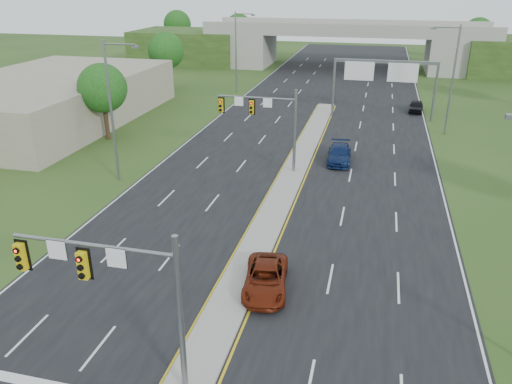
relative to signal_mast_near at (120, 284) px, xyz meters
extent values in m
cube|color=black|center=(2.26, 35.07, -4.72)|extent=(24.00, 160.00, 0.02)
cube|color=gray|center=(2.26, 23.07, -4.63)|extent=(2.00, 54.00, 0.16)
cube|color=gold|center=(1.11, 23.07, -4.70)|extent=(0.12, 54.00, 0.01)
cube|color=gold|center=(3.41, 23.07, -4.70)|extent=(0.12, 54.00, 0.01)
cube|color=silver|center=(-9.54, 35.07, -4.70)|extent=(0.12, 160.00, 0.01)
cube|color=silver|center=(14.06, 35.07, -4.70)|extent=(0.12, 160.00, 0.01)
cube|color=silver|center=(-4.24, -0.93, -4.70)|extent=(10.50, 0.50, 0.01)
cylinder|color=slate|center=(2.26, 0.07, -1.23)|extent=(0.24, 0.24, 7.00)
cylinder|color=slate|center=(-0.99, 0.07, 1.47)|extent=(6.50, 0.16, 0.16)
cube|color=gold|center=(-1.31, -0.18, 0.72)|extent=(0.35, 0.25, 1.10)
cube|color=gold|center=(-3.91, -0.18, 0.72)|extent=(0.35, 0.25, 1.10)
cube|color=black|center=(-1.31, -0.04, 0.72)|extent=(0.55, 0.04, 1.30)
cube|color=black|center=(-3.91, -0.04, 0.72)|extent=(0.55, 0.04, 1.30)
sphere|color=#FF0C05|center=(-1.31, -0.31, 1.07)|extent=(0.20, 0.20, 0.20)
sphere|color=#FF0C05|center=(-3.91, -0.31, 1.07)|extent=(0.20, 0.20, 0.20)
cube|color=white|center=(-2.42, -0.03, 1.12)|extent=(0.75, 0.04, 0.75)
cube|color=white|center=(-0.01, -0.03, 1.12)|extent=(0.75, 0.04, 0.75)
cylinder|color=slate|center=(2.26, 25.07, -1.23)|extent=(0.24, 0.24, 7.00)
cylinder|color=slate|center=(-0.99, 25.07, 1.47)|extent=(6.50, 0.16, 0.16)
cube|color=gold|center=(-1.31, 24.82, 0.72)|extent=(0.35, 0.25, 1.10)
cube|color=gold|center=(-3.91, 24.82, 0.72)|extent=(0.35, 0.25, 1.10)
cube|color=black|center=(-1.31, 24.96, 0.72)|extent=(0.55, 0.04, 1.30)
cube|color=black|center=(-3.91, 24.96, 0.72)|extent=(0.55, 0.04, 1.30)
sphere|color=#FF0C05|center=(-1.31, 24.69, 1.07)|extent=(0.20, 0.20, 0.20)
sphere|color=#FF0C05|center=(-3.91, 24.69, 1.07)|extent=(0.20, 0.20, 0.20)
cube|color=white|center=(-2.42, 24.97, 1.12)|extent=(0.75, 0.04, 0.75)
cube|color=white|center=(-0.01, 24.97, 1.12)|extent=(0.75, 0.04, 0.75)
cylinder|color=slate|center=(3.46, 45.07, -1.43)|extent=(0.28, 0.28, 6.60)
cylinder|color=slate|center=(14.76, 45.07, -1.43)|extent=(0.28, 0.28, 6.60)
cube|color=slate|center=(9.11, 45.07, 1.77)|extent=(11.50, 0.35, 0.35)
cube|color=#0C571D|center=(6.26, 44.87, 0.67)|extent=(3.20, 0.08, 2.00)
cube|color=#0C571D|center=(11.06, 44.87, 0.67)|extent=(3.20, 0.08, 2.00)
cube|color=silver|center=(6.26, 44.82, 0.67)|extent=(3.30, 0.03, 2.10)
cube|color=silver|center=(11.06, 44.82, 0.67)|extent=(3.30, 0.03, 2.10)
cube|color=gray|center=(-14.74, 80.07, -1.73)|extent=(6.00, 12.00, 6.00)
cube|color=gray|center=(19.26, 80.07, -1.73)|extent=(6.00, 12.00, 6.00)
cube|color=#274217|center=(-27.74, 80.07, -1.73)|extent=(20.00, 14.00, 6.00)
cube|color=gray|center=(2.26, 80.07, 1.87)|extent=(50.00, 12.00, 1.20)
cube|color=gray|center=(2.26, 74.27, 2.92)|extent=(50.00, 0.40, 0.90)
cube|color=gray|center=(2.26, 85.87, 2.92)|extent=(50.00, 0.40, 0.90)
cylinder|color=slate|center=(-11.24, 20.07, 0.77)|extent=(0.20, 0.20, 11.00)
cylinder|color=slate|center=(-9.99, 20.07, 5.97)|extent=(2.50, 0.12, 0.12)
cube|color=slate|center=(-8.74, 20.07, 5.82)|extent=(0.50, 0.25, 0.18)
cylinder|color=slate|center=(-11.24, 55.07, 0.77)|extent=(0.20, 0.20, 11.00)
cylinder|color=slate|center=(-9.99, 55.07, 5.97)|extent=(2.50, 0.12, 0.12)
cube|color=slate|center=(-8.74, 55.07, 5.82)|extent=(0.50, 0.25, 0.18)
cylinder|color=slate|center=(15.76, 40.07, 0.77)|extent=(0.20, 0.20, 11.00)
cylinder|color=slate|center=(14.51, 40.07, 5.97)|extent=(2.50, 0.12, 0.12)
cube|color=slate|center=(13.26, 40.07, 5.82)|extent=(0.50, 0.25, 0.18)
cylinder|color=#382316|center=(-17.74, 30.07, -2.73)|extent=(0.44, 0.44, 4.00)
sphere|color=#184512|center=(-17.74, 30.07, 0.47)|extent=(4.80, 4.80, 4.80)
cylinder|color=#382316|center=(-21.74, 55.07, -2.60)|extent=(0.44, 0.44, 4.25)
sphere|color=#184512|center=(-21.74, 55.07, 0.80)|extent=(5.20, 5.20, 5.20)
cylinder|color=#382316|center=(-35.74, 94.07, -2.48)|extent=(0.44, 0.44, 4.50)
sphere|color=#184512|center=(-35.74, 94.07, 1.12)|extent=(6.00, 6.00, 6.00)
cylinder|color=#382316|center=(-21.74, 94.07, -2.60)|extent=(0.44, 0.44, 4.25)
sphere|color=#184512|center=(-21.74, 94.07, 0.80)|extent=(5.60, 5.60, 5.60)
cylinder|color=#382316|center=(26.26, 94.07, -2.60)|extent=(0.44, 0.44, 4.25)
sphere|color=#184512|center=(26.26, 94.07, 0.80)|extent=(5.60, 5.60, 5.60)
cube|color=gray|center=(-27.74, 35.07, -2.23)|extent=(18.00, 30.00, 5.00)
imported|color=#5F1A09|center=(3.76, 7.74, -4.05)|extent=(2.85, 5.01, 1.32)
imported|color=#0B1A43|center=(5.74, 28.70, -3.99)|extent=(2.22, 5.01, 1.43)
imported|color=black|center=(13.26, 49.23, -4.04)|extent=(1.93, 4.06, 1.34)
camera|label=1|loc=(8.53, -13.84, 10.32)|focal=35.00mm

